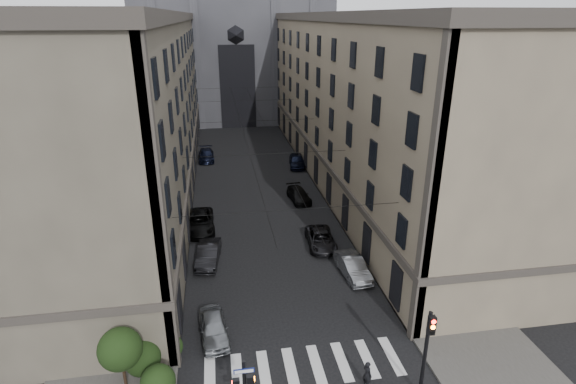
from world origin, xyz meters
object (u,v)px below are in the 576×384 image
car_left_midfar (200,222)px  car_left_midnear (208,254)px  gothic_tower (232,20)px  traffic_light_right (427,345)px  car_right_midfar (299,195)px  pedestrian (367,374)px  car_right_far (297,161)px  car_left_near (214,328)px  car_right_midnear (321,239)px  car_right_near (353,267)px  car_left_far (206,155)px

car_left_midfar → car_left_midnear: bearing=-84.3°
gothic_tower → traffic_light_right: gothic_tower is taller
car_right_midfar → pedestrian: pedestrian is taller
car_right_midfar → car_right_far: 11.62m
car_left_near → car_right_midfar: bearing=60.1°
car_right_midnear → car_right_midfar: bearing=93.4°
car_right_midfar → car_left_near: bearing=-120.1°
car_left_near → pedestrian: pedestrian is taller
car_left_midfar → car_right_midfar: size_ratio=1.26×
traffic_light_right → car_right_near: size_ratio=1.15×
gothic_tower → car_right_midnear: (4.20, -56.21, -17.12)m
car_right_near → car_left_far: bearing=104.6°
car_left_far → car_right_far: bearing=-23.5°
car_left_midfar → car_left_near: bearing=-87.6°
car_left_midfar → car_right_near: 15.23m
gothic_tower → car_left_far: 34.72m
car_left_far → pedestrian: bearing=-79.9°
gothic_tower → car_left_midnear: bearing=-95.3°
car_left_near → car_right_midnear: car_left_near is taller
car_right_near → car_right_far: (0.57, 26.73, 0.08)m
car_left_far → car_left_midnear: bearing=-90.8°
car_right_far → car_right_near: bearing=-84.1°
car_left_midfar → gothic_tower: bearing=81.3°
car_left_far → traffic_light_right: bearing=-77.0°
car_left_midnear → car_left_far: size_ratio=0.92×
car_left_midnear → car_right_midfar: bearing=57.7°
car_left_far → car_right_midnear: 28.28m
gothic_tower → car_right_far: size_ratio=11.96×
car_left_midnear → car_right_midnear: car_left_midnear is taller
car_right_midnear → car_right_midfar: 10.29m
traffic_light_right → car_right_midfar: bearing=93.0°
car_left_near → car_right_far: (11.04, 32.19, 0.12)m
car_right_midfar → pedestrian: bearing=-98.8°
traffic_light_right → gothic_tower: bearing=94.4°
car_right_near → car_right_midfar: 15.32m
gothic_tower → car_right_midnear: bearing=-85.7°
car_left_far → pedestrian: pedestrian is taller
car_left_near → car_left_midnear: (-0.34, 9.15, 0.06)m
traffic_light_right → car_right_far: size_ratio=1.07×
traffic_light_right → car_right_near: traffic_light_right is taller
car_left_midnear → car_left_midfar: size_ratio=0.81×
car_left_far → car_right_far: size_ratio=1.04×
car_left_midfar → car_right_midfar: bearing=25.9°
car_left_midnear → car_right_midnear: (9.50, 1.28, -0.09)m
pedestrian → car_right_midnear: bearing=-28.3°
traffic_light_right → pedestrian: bearing=157.1°
pedestrian → car_left_midfar: bearing=-0.1°
car_right_near → pedestrian: 11.05m
traffic_light_right → car_right_midnear: size_ratio=1.07×
car_right_midnear → pedestrian: bearing=-90.8°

